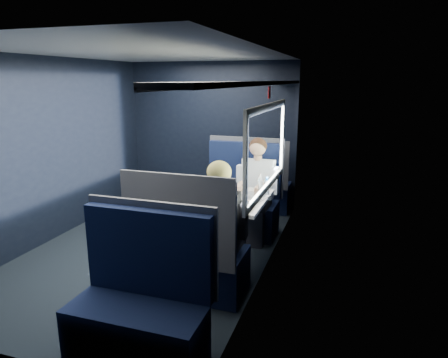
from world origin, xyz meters
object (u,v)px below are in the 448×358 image
(woman, at_px, (221,221))
(laptop, at_px, (255,191))
(seat_bay_near, at_px, (239,202))
(seat_row_front, at_px, (257,186))
(bottle_small, at_px, (267,187))
(man, at_px, (256,185))
(table, at_px, (235,205))
(seat_bay_far, at_px, (190,256))
(cup, at_px, (262,189))
(seat_row_back, at_px, (141,308))

(woman, height_order, laptop, woman)
(woman, bearing_deg, laptop, 81.14)
(seat_bay_near, relative_size, laptop, 3.57)
(seat_row_front, xyz_separation_m, bottle_small, (0.48, -1.54, 0.42))
(man, height_order, bottle_small, man)
(table, xyz_separation_m, seat_bay_far, (-0.18, -0.87, -0.25))
(seat_row_front, bearing_deg, seat_bay_near, -90.98)
(seat_bay_near, relative_size, cup, 15.80)
(seat_bay_far, xyz_separation_m, cup, (0.41, 1.20, 0.37))
(table, height_order, woman, woman)
(seat_bay_near, distance_m, cup, 0.78)
(woman, bearing_deg, seat_row_front, 95.70)
(seat_bay_far, height_order, bottle_small, seat_bay_far)
(seat_bay_near, distance_m, seat_row_front, 0.92)
(seat_bay_far, bearing_deg, seat_row_front, 90.00)
(woman, relative_size, laptop, 3.74)
(seat_bay_far, xyz_separation_m, seat_row_front, (0.00, 2.67, -0.00))
(seat_bay_near, distance_m, bottle_small, 0.89)
(seat_row_back, bearing_deg, laptop, 78.81)
(bottle_small, bearing_deg, seat_row_back, -103.16)
(table, bearing_deg, seat_row_back, -95.80)
(seat_row_front, height_order, man, man)
(seat_row_front, height_order, laptop, seat_row_front)
(table, height_order, seat_row_front, seat_row_front)
(seat_bay_far, relative_size, laptop, 3.57)
(table, bearing_deg, seat_bay_far, -101.78)
(seat_row_back, distance_m, laptop, 1.99)
(table, distance_m, cup, 0.41)
(cup, bearing_deg, woman, -98.75)
(seat_bay_near, xyz_separation_m, laptop, (0.39, -0.76, 0.39))
(laptop, distance_m, bottle_small, 0.17)
(seat_row_front, distance_m, woman, 2.54)
(seat_bay_near, distance_m, woman, 1.63)
(seat_bay_near, distance_m, seat_row_back, 2.67)
(woman, height_order, bottle_small, woman)
(seat_bay_near, relative_size, man, 0.95)
(seat_bay_near, height_order, seat_bay_far, same)
(seat_bay_near, bearing_deg, man, -33.32)
(seat_bay_near, bearing_deg, laptop, -62.45)
(cup, bearing_deg, seat_bay_far, -108.80)
(seat_row_back, distance_m, man, 2.53)
(table, distance_m, seat_bay_far, 0.93)
(man, relative_size, bottle_small, 6.50)
(seat_row_back, bearing_deg, bottle_small, 76.84)
(bottle_small, bearing_deg, seat_row_front, 107.32)
(cup, bearing_deg, man, 113.19)
(seat_row_front, xyz_separation_m, seat_row_back, (0.00, -3.59, 0.00))
(seat_row_back, xyz_separation_m, man, (0.25, 2.50, 0.31))
(laptop, xyz_separation_m, cup, (0.03, 0.21, -0.03))
(seat_bay_near, height_order, bottle_small, seat_bay_near)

